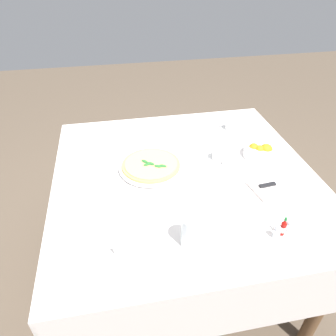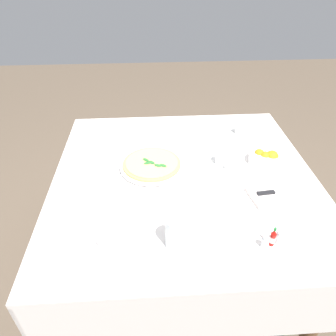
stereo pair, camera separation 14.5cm
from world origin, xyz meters
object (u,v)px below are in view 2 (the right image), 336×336
coffee_cup_left_edge (223,159)px  water_glass_near_right (176,234)px  citrus_bowl (265,158)px  menu_card (110,246)px  pepper_shaker (265,242)px  napkin_folded (276,194)px  salt_shaker (279,237)px  pizza (152,163)px  hot_sauce_bottle (273,238)px  dinner_knife (277,192)px  coffee_cup_far_left (242,130)px  pizza_plate (152,166)px

coffee_cup_left_edge → water_glass_near_right: 0.55m
citrus_bowl → water_glass_near_right: bearing=-134.7°
citrus_bowl → menu_card: 0.86m
citrus_bowl → pepper_shaker: 0.54m
napkin_folded → citrus_bowl: 0.25m
citrus_bowl → salt_shaker: size_ratio=2.67×
pizza → water_glass_near_right: size_ratio=2.18×
hot_sauce_bottle → menu_card: size_ratio=0.96×
hot_sauce_bottle → napkin_folded: bearing=67.4°
water_glass_near_right → salt_shaker: 0.37m
citrus_bowl → pepper_shaker: citrus_bowl is taller
dinner_knife → coffee_cup_far_left: bearing=86.4°
menu_card → hot_sauce_bottle: bearing=18.5°
water_glass_near_right → dinner_knife: water_glass_near_right is taller
napkin_folded → menu_card: (-0.67, -0.25, 0.02)m
coffee_cup_far_left → water_glass_near_right: water_glass_near_right is taller
citrus_bowl → menu_card: size_ratio=1.74×
coffee_cup_left_edge → pepper_shaker: coffee_cup_left_edge is taller
pizza → hot_sauce_bottle: (0.41, -0.49, 0.01)m
pizza_plate → hot_sauce_bottle: 0.64m
water_glass_near_right → salt_shaker: size_ratio=2.24×
salt_shaker → menu_card: size_ratio=0.65×
pizza → dinner_knife: 0.57m
pizza_plate → coffee_cup_left_edge: coffee_cup_left_edge is taller
water_glass_near_right → pepper_shaker: bearing=-5.4°
pizza_plate → menu_card: 0.51m
napkin_folded → pepper_shaker: size_ratio=4.27×
coffee_cup_far_left → napkin_folded: 0.53m
coffee_cup_left_edge → napkin_folded: bearing=-54.6°
dinner_knife → menu_card: 0.72m
coffee_cup_far_left → dinner_knife: size_ratio=0.66×
citrus_bowl → coffee_cup_left_edge: bearing=179.7°
pizza → hot_sauce_bottle: size_ratio=3.31×
menu_card → dinner_knife: bearing=39.3°
pizza → napkin_folded: 0.57m
pizza_plate → napkin_folded: napkin_folded is taller
coffee_cup_far_left → menu_card: (-0.66, -0.78, 0.00)m
pizza → napkin_folded: (0.52, -0.24, -0.01)m
pizza_plate → coffee_cup_left_edge: 0.34m
pizza → citrus_bowl: citrus_bowl is taller
dinner_knife → salt_shaker: bearing=-113.7°
napkin_folded → salt_shaker: salt_shaker is taller
hot_sauce_bottle → citrus_bowl: bearing=74.9°
pepper_shaker → napkin_folded: bearing=63.2°
dinner_knife → napkin_folded: bearing=-180.0°
dinner_knife → citrus_bowl: 0.25m
pizza → coffee_cup_far_left: bearing=29.7°
water_glass_near_right → menu_card: bearing=-176.4°
napkin_folded → pizza: bearing=144.5°
napkin_folded → hot_sauce_bottle: hot_sauce_bottle is taller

